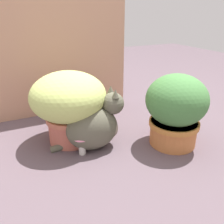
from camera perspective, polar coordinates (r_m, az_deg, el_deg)
ground_plane at (r=1.25m, az=-6.86°, el=-8.17°), size 6.00×6.00×0.00m
cardboard_backdrop at (r=1.55m, az=-15.79°, el=16.71°), size 1.07×0.03×0.98m
grass_planter at (r=1.22m, az=-10.31°, el=2.26°), size 0.38×0.38×0.37m
leafy_planter at (r=1.22m, az=15.00°, el=0.84°), size 0.30×0.30×0.37m
cat at (r=1.18m, az=-4.00°, el=-3.26°), size 0.38×0.18×0.32m
mushroom_ornament_pink at (r=1.14m, az=-7.32°, el=-6.08°), size 0.08×0.08×0.13m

